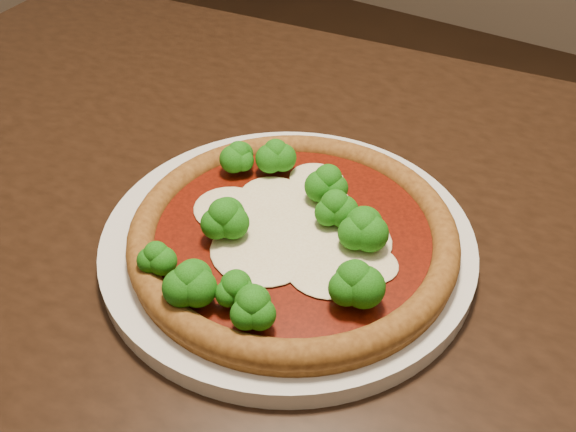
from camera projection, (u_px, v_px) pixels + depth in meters
The scene contains 3 objects.
dining_table at pixel (300, 286), 0.69m from camera, with size 1.33×0.94×0.75m.
plate at pixel (288, 242), 0.58m from camera, with size 0.34×0.34×0.02m, color silver.
pizza at pixel (291, 233), 0.56m from camera, with size 0.29×0.29×0.06m.
Camera 1 is at (0.08, -0.56, 1.16)m, focal length 40.00 mm.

